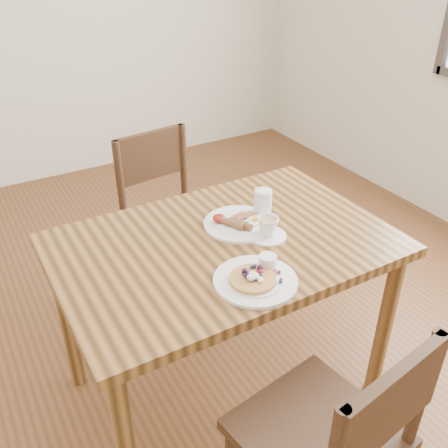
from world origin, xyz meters
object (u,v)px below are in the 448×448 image
Objects in this scene: dining_table at (224,263)px; chair_far at (168,214)px; chair_near at (333,438)px; pancake_plate at (256,278)px; breakfast_plate at (238,223)px; teacup_saucer at (268,228)px; water_glass at (263,203)px.

chair_far reaches higher than dining_table.
chair_near reaches higher than pancake_plate.
chair_far is 3.26× the size of breakfast_plate.
dining_table is 1.36× the size of chair_far.
dining_table is at bearing -147.86° from breakfast_plate.
pancake_plate is 0.27m from teacup_saucer.
chair_far is 3.26× the size of pancake_plate.
dining_table is at bearing 159.50° from teacup_saucer.
chair_far is 0.99m from pancake_plate.
chair_near is 0.72m from teacup_saucer.
water_glass reaches higher than teacup_saucer.
teacup_saucer is (0.07, -0.74, 0.29)m from chair_far.
chair_near and chair_far have the same top height.
dining_table is 11.45× the size of water_glass.
chair_near is at bearing -91.88° from pancake_plate.
pancake_plate reaches higher than breakfast_plate.
dining_table is at bearing 77.88° from chair_near.
dining_table is 0.28m from water_glass.
breakfast_plate is at bearing 67.68° from pancake_plate.
chair_near reaches higher than water_glass.
chair_far is 0.69m from water_glass.
pancake_plate is at bearing 76.03° from chair_far.
pancake_plate is at bearing 79.79° from chair_near.
breakfast_plate is at bearing 84.51° from chair_far.
dining_table is 8.57× the size of teacup_saucer.
pancake_plate is at bearing -132.05° from teacup_saucer.
breakfast_plate is at bearing -169.22° from water_glass.
chair_near is at bearing -93.79° from dining_table.
pancake_plate is 0.43m from water_glass.
chair_far is (0.13, 1.38, 0.00)m from chair_near.
water_glass is at bearing 21.08° from dining_table.
dining_table is at bearing 76.08° from chair_far.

